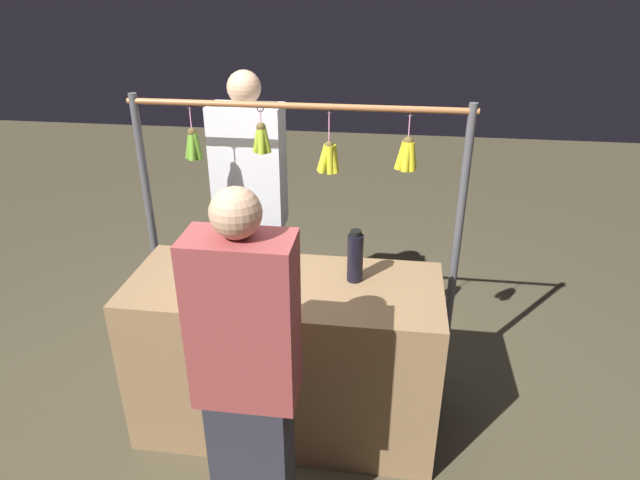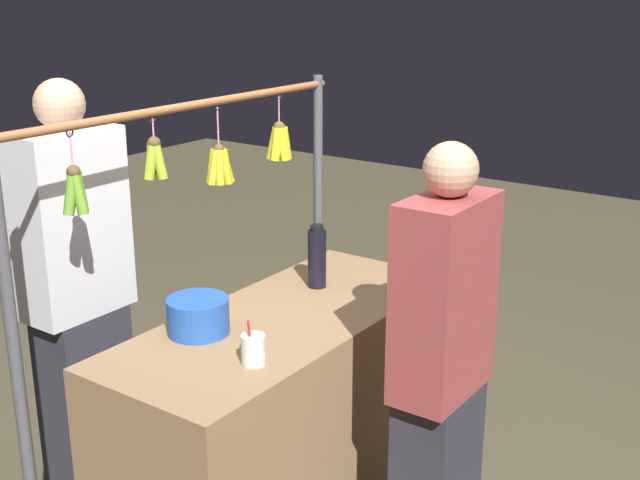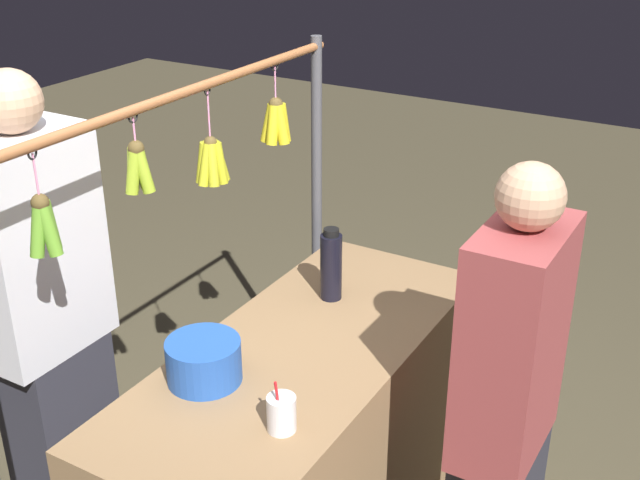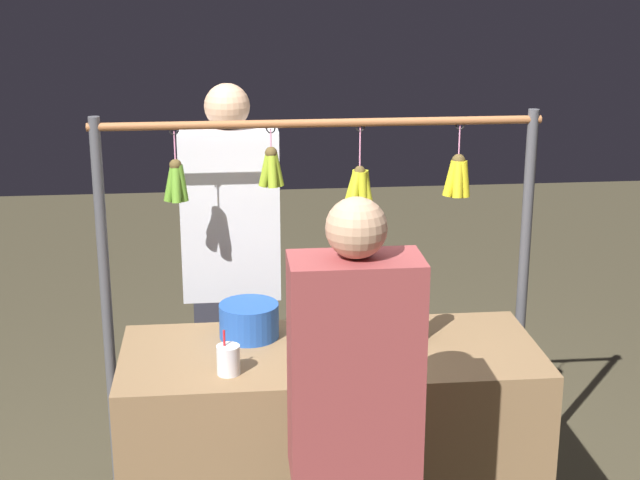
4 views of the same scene
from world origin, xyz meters
TOP-DOWN VIEW (x-y plane):
  - market_counter at (0.00, 0.00)m, footprint 1.54×0.64m
  - display_rack at (-0.03, -0.44)m, footprint 1.77×0.12m
  - water_bottle at (-0.34, -0.08)m, footprint 0.08×0.08m
  - blue_bucket at (0.29, -0.16)m, footprint 0.22×0.22m
  - drink_cup at (0.37, 0.17)m, footprint 0.08×0.08m
  - vendor_person at (0.35, -0.76)m, footprint 0.42×0.23m
  - customer_person at (0.01, 0.67)m, footprint 0.38×0.21m

SIDE VIEW (x-z plane):
  - market_counter at x=0.00m, z-range 0.00..0.87m
  - customer_person at x=0.01m, z-range -0.01..1.61m
  - vendor_person at x=0.35m, z-range -0.01..1.74m
  - drink_cup at x=0.37m, z-range 0.84..1.00m
  - blue_bucket at x=0.29m, z-range 0.87..1.00m
  - water_bottle at x=-0.34m, z-range 0.86..1.13m
  - display_rack at x=-0.03m, z-range 0.31..1.98m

